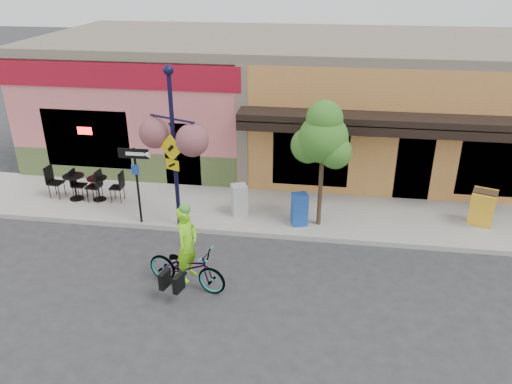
% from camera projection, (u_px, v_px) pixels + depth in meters
% --- Properties ---
extents(ground, '(90.00, 90.00, 0.00)m').
position_uv_depth(ground, '(258.00, 247.00, 13.48)').
color(ground, '#2D2D30').
rests_on(ground, ground).
extents(sidewalk, '(24.00, 3.00, 0.15)m').
position_uv_depth(sidewalk, '(267.00, 211.00, 15.24)').
color(sidewalk, '#9E9B93').
rests_on(sidewalk, ground).
extents(curb, '(24.00, 0.12, 0.15)m').
position_uv_depth(curb, '(261.00, 234.00, 13.94)').
color(curb, '#A8A59E').
rests_on(curb, ground).
extents(building, '(18.20, 8.20, 4.50)m').
position_uv_depth(building, '(286.00, 97.00, 19.26)').
color(building, '#D6696C').
rests_on(building, ground).
extents(bicycle, '(2.13, 1.19, 1.06)m').
position_uv_depth(bicycle, '(187.00, 267.00, 11.65)').
color(bicycle, maroon).
rests_on(bicycle, ground).
extents(cyclist_rider, '(0.59, 0.76, 1.83)m').
position_uv_depth(cyclist_rider, '(188.00, 253.00, 11.48)').
color(cyclist_rider, '#83EF19').
rests_on(cyclist_rider, ground).
extents(lamp_post, '(1.56, 1.08, 4.54)m').
position_uv_depth(lamp_post, '(174.00, 150.00, 13.36)').
color(lamp_post, '#111033').
rests_on(lamp_post, sidewalk).
extents(one_way_sign, '(0.87, 0.20, 2.27)m').
position_uv_depth(one_way_sign, '(138.00, 186.00, 13.99)').
color(one_way_sign, black).
rests_on(one_way_sign, sidewalk).
extents(cafe_set_left, '(1.82, 1.01, 1.06)m').
position_uv_depth(cafe_set_left, '(75.00, 184.00, 15.62)').
color(cafe_set_left, black).
rests_on(cafe_set_left, sidewalk).
extents(cafe_set_right, '(1.65, 0.84, 0.98)m').
position_uv_depth(cafe_set_right, '(98.00, 185.00, 15.59)').
color(cafe_set_right, black).
rests_on(cafe_set_right, sidewalk).
extents(newspaper_box_blue, '(0.52, 0.49, 0.95)m').
position_uv_depth(newspaper_box_blue, '(300.00, 209.00, 14.14)').
color(newspaper_box_blue, '#1C49A8').
rests_on(newspaper_box_blue, sidewalk).
extents(newspaper_box_grey, '(0.56, 0.54, 0.94)m').
position_uv_depth(newspaper_box_grey, '(239.00, 200.00, 14.71)').
color(newspaper_box_grey, '#B0B0B0').
rests_on(newspaper_box_grey, sidewalk).
extents(street_tree, '(1.59, 1.59, 3.66)m').
position_uv_depth(street_tree, '(322.00, 165.00, 13.58)').
color(street_tree, '#3D7A26').
rests_on(street_tree, sidewalk).
extents(sandwich_board, '(0.76, 0.66, 1.07)m').
position_uv_depth(sandwich_board, '(481.00, 211.00, 13.91)').
color(sandwich_board, yellow).
rests_on(sandwich_board, sidewalk).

